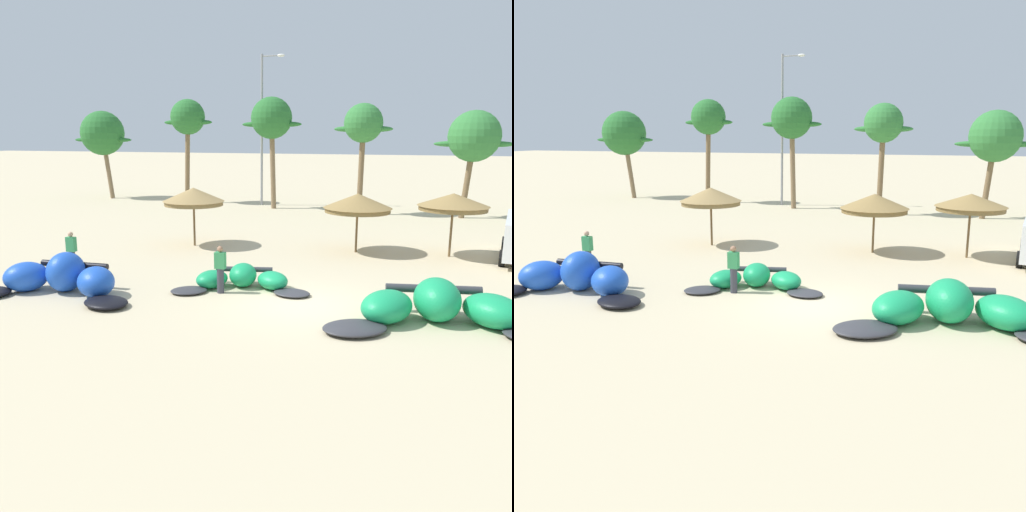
# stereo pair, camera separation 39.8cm
# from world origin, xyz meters

# --- Properties ---
(ground_plane) EXTENTS (260.00, 260.00, 0.00)m
(ground_plane) POSITION_xyz_m (0.00, 0.00, 0.00)
(ground_plane) COLOR beige
(kite_far_left) EXTENTS (6.19, 3.00, 1.35)m
(kite_far_left) POSITION_xyz_m (-7.98, -1.28, 0.52)
(kite_far_left) COLOR black
(kite_far_left) RESTS_ON ground
(kite_left) EXTENTS (4.85, 2.85, 0.82)m
(kite_left) POSITION_xyz_m (-2.39, 1.22, 0.32)
(kite_left) COLOR #333338
(kite_left) RESTS_ON ground
(kite_left_of_center) EXTENTS (6.77, 3.76, 1.24)m
(kite_left_of_center) POSITION_xyz_m (4.10, -0.49, 0.47)
(kite_left_of_center) COLOR #333338
(kite_left_of_center) RESTS_ON ground
(beach_umbrella_near_van) EXTENTS (2.95, 2.95, 2.79)m
(beach_umbrella_near_van) POSITION_xyz_m (-7.04, 7.46, 2.37)
(beach_umbrella_near_van) COLOR brown
(beach_umbrella_near_van) RESTS_ON ground
(beach_umbrella_middle) EXTENTS (3.07, 3.07, 2.67)m
(beach_umbrella_middle) POSITION_xyz_m (0.58, 8.35, 2.26)
(beach_umbrella_middle) COLOR brown
(beach_umbrella_middle) RESTS_ON ground
(beach_umbrella_near_palms) EXTENTS (3.01, 3.01, 2.79)m
(beach_umbrella_near_palms) POSITION_xyz_m (4.61, 8.70, 2.42)
(beach_umbrella_near_palms) COLOR brown
(beach_umbrella_near_palms) RESTS_ON ground
(person_near_kites) EXTENTS (0.36, 0.24, 1.62)m
(person_near_kites) POSITION_xyz_m (-2.90, 0.46, 0.82)
(person_near_kites) COLOR #383842
(person_near_kites) RESTS_ON ground
(person_by_umbrellas) EXTENTS (0.36, 0.24, 1.62)m
(person_by_umbrellas) POSITION_xyz_m (-9.35, 1.20, 0.82)
(person_by_umbrellas) COLOR #383842
(person_by_umbrellas) RESTS_ON ground
(palm_leftmost) EXTENTS (5.39, 3.59, 7.14)m
(palm_leftmost) POSITION_xyz_m (-22.42, 23.34, 5.29)
(palm_leftmost) COLOR #7F6647
(palm_leftmost) RESTS_ON ground
(palm_left) EXTENTS (3.98, 2.65, 7.87)m
(palm_left) POSITION_xyz_m (-14.31, 22.58, 6.39)
(palm_left) COLOR brown
(palm_left) RESTS_ON ground
(palm_left_of_gap) EXTENTS (4.36, 2.91, 7.83)m
(palm_left_of_gap) POSITION_xyz_m (-7.32, 21.44, 6.26)
(palm_left_of_gap) COLOR #7F6647
(palm_left_of_gap) RESTS_ON ground
(palm_center_left) EXTENTS (3.79, 2.52, 7.23)m
(palm_center_left) POSITION_xyz_m (-0.78, 20.27, 5.82)
(palm_center_left) COLOR brown
(palm_center_left) RESTS_ON ground
(palm_center_right) EXTENTS (4.77, 3.18, 6.73)m
(palm_center_right) POSITION_xyz_m (6.00, 20.81, 5.07)
(palm_center_right) COLOR brown
(palm_center_right) RESTS_ON ground
(lamppost_west) EXTENTS (1.79, 0.24, 10.88)m
(lamppost_west) POSITION_xyz_m (-8.41, 23.01, 5.99)
(lamppost_west) COLOR gray
(lamppost_west) RESTS_ON ground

